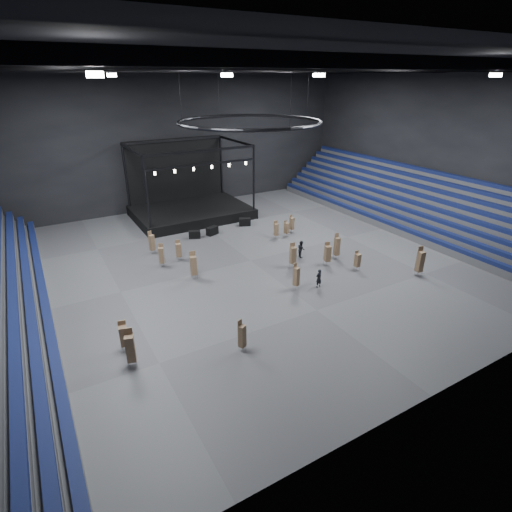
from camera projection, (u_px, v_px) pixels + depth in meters
floor at (251, 261)px, 39.15m from camera, size 50.00×50.00×0.00m
ceiling at (249, 56)px, 31.73m from camera, size 50.00×42.00×0.20m
wall_back at (171, 139)px, 52.01m from camera, size 50.00×0.20×18.00m
wall_front at (466, 251)px, 18.87m from camera, size 50.00×0.20×18.00m
wall_right at (436, 146)px, 46.83m from camera, size 0.20×42.00×18.00m
bleachers_right at (413, 208)px, 48.88m from camera, size 7.20×40.00×6.40m
stage at (189, 204)px, 51.36m from camera, size 14.00×10.00×9.20m
truss_ring at (250, 122)px, 33.79m from camera, size 12.30×12.30×5.15m
roof_girders at (249, 67)px, 32.06m from camera, size 49.00×30.35×0.70m
floodlights at (276, 75)px, 29.15m from camera, size 28.60×16.60×0.25m
flight_case_left at (195, 235)px, 44.42m from camera, size 1.41×1.09×0.84m
flight_case_mid at (212, 231)px, 45.41m from camera, size 1.53×1.14×0.92m
flight_case_right at (245, 222)px, 48.16m from camera, size 1.53×1.20×0.92m
chair_stack_0 at (357, 260)px, 36.84m from camera, size 0.49×0.49×1.91m
chair_stack_1 at (276, 229)px, 44.07m from camera, size 0.49×0.49×2.05m
chair_stack_2 at (328, 253)px, 37.74m from camera, size 0.64×0.64×2.32m
chair_stack_3 at (161, 255)px, 37.50m from camera, size 0.59×0.59×2.30m
chair_stack_4 at (296, 276)px, 33.47m from camera, size 0.53×0.53×2.39m
chair_stack_5 at (292, 223)px, 45.80m from camera, size 0.52×0.52×2.09m
chair_stack_6 at (242, 336)px, 25.85m from camera, size 0.54×0.54×2.34m
chair_stack_7 at (130, 348)px, 24.35m from camera, size 0.66×0.66×2.70m
chair_stack_8 at (152, 242)px, 40.25m from camera, size 0.60×0.60×2.40m
chair_stack_9 at (193, 265)px, 35.10m from camera, size 0.65×0.65×2.61m
chair_stack_10 at (337, 246)px, 39.08m from camera, size 0.49×0.49×2.64m
chair_stack_11 at (420, 261)px, 35.65m from camera, size 0.60×0.60×2.82m
chair_stack_12 at (124, 335)px, 25.89m from camera, size 0.59×0.59×2.19m
chair_stack_13 at (286, 228)px, 44.73m from camera, size 0.58×0.58×1.84m
chair_stack_14 at (293, 255)px, 37.30m from camera, size 0.59×0.59×2.44m
chair_stack_15 at (178, 250)px, 38.76m from camera, size 0.57×0.57×2.10m
man_center at (319, 278)px, 33.96m from camera, size 0.65×0.46×1.66m
crew_member at (301, 249)px, 39.65m from camera, size 0.83×0.96×1.69m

